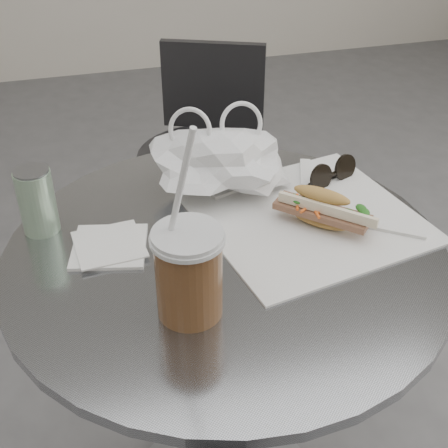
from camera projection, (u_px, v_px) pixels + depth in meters
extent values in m
cylinder|color=slate|center=(225.00, 394.00, 1.28)|extent=(0.08, 0.08, 0.71)
cylinder|color=slate|center=(226.00, 255.00, 1.07)|extent=(0.76, 0.76, 0.02)
cylinder|color=#2A2A2C|center=(207.00, 278.00, 2.13)|extent=(0.36, 0.36, 0.02)
cylinder|color=#2A2A2C|center=(206.00, 223.00, 2.00)|extent=(0.06, 0.06, 0.48)
cylinder|color=#2A2A2C|center=(205.00, 158.00, 1.86)|extent=(0.40, 0.40, 0.02)
cube|color=#2A2A2C|center=(213.00, 86.00, 1.93)|extent=(0.31, 0.15, 0.28)
cube|color=white|center=(307.00, 218.00, 1.14)|extent=(0.44, 0.42, 0.00)
ellipsoid|color=#B08242|center=(321.00, 220.00, 1.11)|extent=(0.20, 0.20, 0.02)
cube|color=brown|center=(322.00, 212.00, 1.10)|extent=(0.16, 0.15, 0.01)
ellipsoid|color=#B08242|center=(321.00, 198.00, 1.09)|extent=(0.20, 0.20, 0.04)
cylinder|color=brown|center=(189.00, 277.00, 0.90)|extent=(0.10, 0.10, 0.13)
cylinder|color=silver|center=(187.00, 237.00, 0.86)|extent=(0.11, 0.11, 0.01)
cylinder|color=white|center=(177.00, 205.00, 0.84)|extent=(0.06, 0.05, 0.25)
cylinder|color=black|center=(321.00, 178.00, 1.21)|extent=(0.06, 0.04, 0.05)
cylinder|color=black|center=(345.00, 168.00, 1.24)|extent=(0.06, 0.04, 0.05)
cube|color=black|center=(333.00, 175.00, 1.23)|extent=(0.02, 0.01, 0.01)
cube|color=white|center=(109.00, 246.00, 1.07)|extent=(0.15, 0.15, 0.01)
cube|color=white|center=(109.00, 244.00, 1.06)|extent=(0.12, 0.12, 0.00)
cylinder|color=#569459|center=(37.00, 202.00, 1.08)|extent=(0.06, 0.06, 0.12)
cylinder|color=slate|center=(31.00, 171.00, 1.04)|extent=(0.06, 0.06, 0.00)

